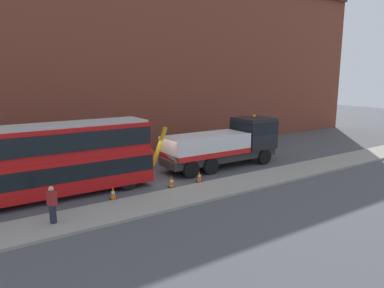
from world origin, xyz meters
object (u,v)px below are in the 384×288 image
Objects in this scene: recovery_tow_truck at (226,143)px; double_decker_bus at (52,158)px; traffic_cone_midway at (172,182)px; traffic_cone_near_bus at (113,193)px; pedestrian_onlooker at (52,205)px; traffic_cone_near_truck at (199,177)px.

recovery_tow_truck is 12.14m from double_decker_bus.
recovery_tow_truck is 0.92× the size of double_decker_bus.
recovery_tow_truck reaches higher than traffic_cone_midway.
double_decker_bus is 3.83m from traffic_cone_near_bus.
pedestrian_onlooker is 7.51m from traffic_cone_midway.
double_decker_bus is 4.28m from pedestrian_onlooker.
traffic_cone_near_bus is at bearing -179.63° from traffic_cone_near_truck.
traffic_cone_near_truck is at bearing -150.64° from recovery_tow_truck.
pedestrian_onlooker is at bearing -162.70° from recovery_tow_truck.
pedestrian_onlooker is at bearing -152.94° from traffic_cone_near_bus.
recovery_tow_truck is 14.10× the size of traffic_cone_near_truck.
recovery_tow_truck is at bearing 12.67° from traffic_cone_near_bus.
traffic_cone_near_bus is at bearing -39.93° from double_decker_bus.
recovery_tow_truck is 5.94× the size of pedestrian_onlooker.
pedestrian_onlooker is 2.38× the size of traffic_cone_near_bus.
traffic_cone_midway is at bearing 0.59° from traffic_cone_near_bus.
double_decker_bus reaches higher than pedestrian_onlooker.
pedestrian_onlooker reaches higher than traffic_cone_near_truck.
traffic_cone_near_truck is (5.74, 0.04, 0.00)m from traffic_cone_near_bus.
double_decker_bus is at bearing 139.57° from traffic_cone_near_bus.
traffic_cone_near_truck is (9.28, 1.84, -0.64)m from pedestrian_onlooker.
pedestrian_onlooker is 2.38× the size of traffic_cone_midway.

